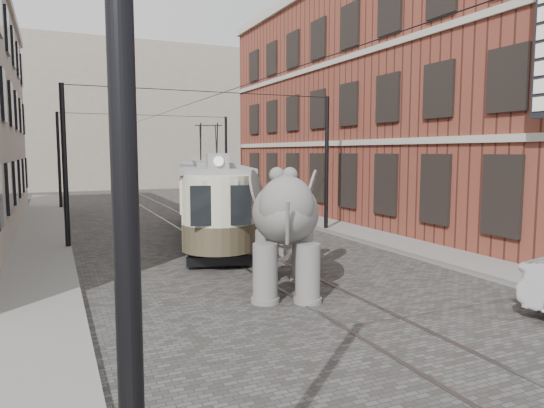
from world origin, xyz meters
name	(u,v)px	position (x,y,z in m)	size (l,w,h in m)	color
ground	(275,271)	(0.00, 0.00, 0.00)	(120.00, 120.00, 0.00)	#474442
tram_rails	(275,271)	(0.00, 0.00, 0.01)	(1.54, 80.00, 0.02)	slate
sidewalk_right	(432,253)	(6.00, 0.00, 0.07)	(2.00, 60.00, 0.15)	slate
sidewalk_left	(37,293)	(-6.50, 0.00, 0.07)	(2.00, 60.00, 0.15)	slate
brick_building	(393,107)	(11.00, 9.00, 6.00)	(8.00, 26.00, 12.00)	brown
distant_block	(114,118)	(0.00, 40.00, 7.00)	(28.00, 10.00, 14.00)	gray
catenary	(217,167)	(-0.20, 5.00, 3.00)	(11.00, 30.20, 6.00)	black
tram	(209,181)	(-0.05, 6.63, 2.35)	(2.45, 11.86, 4.71)	beige
elephant	(285,230)	(-0.64, -2.04, 1.58)	(2.85, 5.17, 3.16)	#5F5C57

